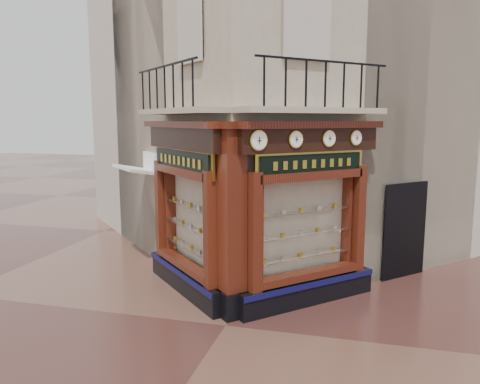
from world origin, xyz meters
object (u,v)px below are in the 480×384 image
(corner_pilaster, at_px, (232,224))
(signboard_right, at_px, (312,164))
(signboard_left, at_px, (182,161))
(clock_b, at_px, (296,139))
(awning, at_px, (142,265))
(clock_d, at_px, (356,138))
(clock_a, at_px, (259,140))
(clock_c, at_px, (329,139))

(corner_pilaster, xyz_separation_m, signboard_right, (1.46, 1.01, 1.15))
(signboard_left, distance_m, signboard_right, 2.92)
(clock_b, distance_m, awning, 6.18)
(clock_b, distance_m, signboard_left, 2.72)
(clock_b, height_order, awning, clock_b)
(clock_d, distance_m, awning, 6.82)
(clock_a, height_order, clock_b, clock_a)
(clock_c, height_order, clock_d, clock_c)
(clock_a, bearing_deg, clock_d, 0.00)
(corner_pilaster, xyz_separation_m, clock_d, (2.33, 1.73, 1.67))
(clock_b, xyz_separation_m, awning, (-4.55, 2.10, -3.62))
(awning, xyz_separation_m, signboard_right, (4.84, -1.66, 3.10))
(clock_b, bearing_deg, awning, 110.23)
(clock_b, relative_size, clock_c, 0.99)
(corner_pilaster, distance_m, clock_a, 1.76)
(clock_c, xyz_separation_m, signboard_right, (-0.33, -0.17, -0.52))
(awning, distance_m, signboard_right, 5.98)
(corner_pilaster, bearing_deg, clock_d, -8.47)
(clock_a, relative_size, signboard_right, 0.19)
(clock_d, xyz_separation_m, signboard_left, (-3.79, -0.71, -0.52))
(signboard_left, relative_size, signboard_right, 1.10)
(clock_c, xyz_separation_m, clock_d, (0.54, 0.54, 0.00))
(corner_pilaster, bearing_deg, signboard_left, 100.25)
(corner_pilaster, height_order, signboard_left, corner_pilaster)
(clock_b, height_order, signboard_left, clock_b)
(signboard_left, bearing_deg, corner_pilaster, -169.75)
(clock_d, bearing_deg, awning, 125.61)
(clock_c, height_order, awning, clock_c)
(clock_b, relative_size, signboard_right, 0.17)
(clock_b, relative_size, clock_d, 1.06)
(corner_pilaster, distance_m, signboard_right, 2.12)
(corner_pilaster, height_order, clock_d, corner_pilaster)
(signboard_right, bearing_deg, clock_a, -175.49)
(clock_a, distance_m, clock_d, 2.52)
(clock_b, distance_m, clock_c, 0.87)
(clock_b, xyz_separation_m, signboard_right, (0.29, 0.44, -0.52))
(corner_pilaster, distance_m, awning, 4.72)
(clock_a, bearing_deg, awning, 100.22)
(clock_a, bearing_deg, signboard_right, 4.51)
(clock_d, bearing_deg, corner_pilaster, 171.53)
(signboard_left, bearing_deg, clock_d, -124.36)
(corner_pilaster, height_order, clock_a, corner_pilaster)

